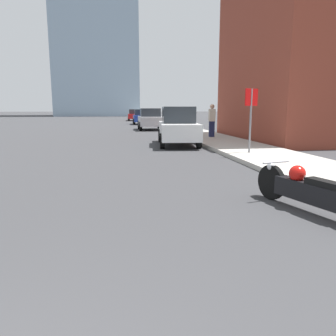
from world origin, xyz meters
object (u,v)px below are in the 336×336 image
stop_sign (251,109)px  pedestrian (212,120)px  parked_car_blue (142,117)px  parked_car_red (134,115)px  motorcycle (308,190)px  parked_car_white (178,126)px  parked_car_silver (150,119)px

stop_sign → pedestrian: stop_sign is taller
parked_car_blue → pedestrian: bearing=-81.3°
parked_car_red → pedestrian: size_ratio=2.53×
motorcycle → pedestrian: 13.38m
parked_car_white → motorcycle: bearing=-82.9°
parked_car_silver → parked_car_blue: size_ratio=1.05×
parked_car_blue → stop_sign: 26.08m
pedestrian → motorcycle: bearing=-99.4°
parked_car_silver → parked_car_white: bearing=-88.3°
stop_sign → pedestrian: size_ratio=1.25×
motorcycle → pedestrian: size_ratio=1.33×
motorcycle → pedestrian: (2.18, 13.18, 0.72)m
parked_car_blue → parked_car_red: parked_car_blue is taller
parked_car_white → stop_sign: size_ratio=2.03×
parked_car_white → parked_car_red: size_ratio=1.00×
stop_sign → parked_car_red: bearing=93.3°
parked_car_white → parked_car_red: bearing=96.3°
parked_car_white → parked_car_silver: 11.73m
parked_car_white → stop_sign: 4.68m
parked_car_silver → parked_car_red: size_ratio=0.88×
parked_car_white → stop_sign: bearing=-60.3°
parked_car_white → parked_car_silver: parked_car_white is taller
parked_car_silver → parked_car_blue: parked_car_silver is taller
parked_car_blue → stop_sign: stop_sign is taller
motorcycle → parked_car_silver: (-0.40, 22.32, 0.50)m
parked_car_red → parked_car_white: bearing=-85.7°
parked_car_blue → parked_car_red: size_ratio=0.83×
parked_car_silver → parked_car_red: 21.71m
parked_car_red → stop_sign: (2.18, -37.65, 0.89)m
parked_car_blue → stop_sign: bearing=-84.5°
parked_car_blue → pedestrian: size_ratio=2.11×
motorcycle → stop_sign: bearing=60.6°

